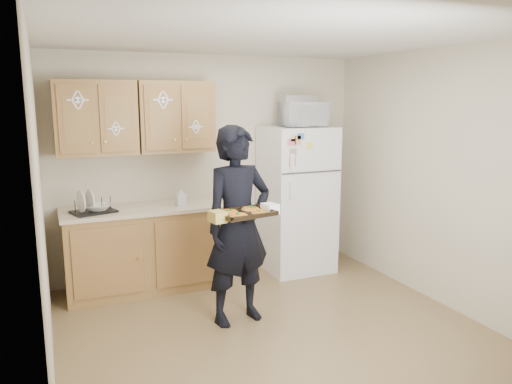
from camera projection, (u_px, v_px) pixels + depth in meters
floor at (275, 332)px, 4.37m from camera, size 3.60×3.60×0.00m
ceiling at (277, 36)px, 3.91m from camera, size 3.60×3.60×0.00m
wall_back at (209, 166)px, 5.77m from camera, size 3.60×0.04×2.50m
wall_front at (429, 254)px, 2.52m from camera, size 3.60×0.04×2.50m
wall_left at (41, 212)px, 3.45m from camera, size 0.04×3.60×2.50m
wall_right at (444, 179)px, 4.84m from camera, size 0.04×3.60×2.50m
refrigerator at (297, 199)px, 5.88m from camera, size 0.75×0.70×1.70m
base_cabinet at (144, 250)px, 5.30m from camera, size 1.60×0.60×0.86m
countertop at (142, 209)px, 5.22m from camera, size 1.64×0.64×0.04m
upper_cab_left at (96, 118)px, 5.01m from camera, size 0.80×0.33×0.75m
upper_cab_right at (175, 117)px, 5.33m from camera, size 0.80×0.33×0.75m
cereal_box at (323, 245)px, 6.42m from camera, size 0.20×0.07×0.32m
person at (238, 226)px, 4.46m from camera, size 0.72×0.54×1.79m
baking_tray at (245, 214)px, 4.14m from camera, size 0.51×0.41×0.04m
pizza_front_left at (239, 215)px, 4.02m from camera, size 0.15×0.15×0.02m
pizza_front_right at (260, 212)px, 4.13m from camera, size 0.15×0.15×0.02m
pizza_back_left at (229, 212)px, 4.14m from camera, size 0.15×0.15×0.02m
pizza_back_right at (250, 209)px, 4.26m from camera, size 0.15×0.15×0.02m
microwave at (304, 114)px, 5.66m from camera, size 0.51×0.35×0.28m
foil_pan at (298, 99)px, 5.63m from camera, size 0.39×0.29×0.08m
dish_rack at (93, 205)px, 4.95m from camera, size 0.47×0.40×0.16m
bowl at (99, 207)px, 4.98m from camera, size 0.29×0.29×0.06m
soap_bottle at (180, 196)px, 5.27m from camera, size 0.10×0.10×0.21m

